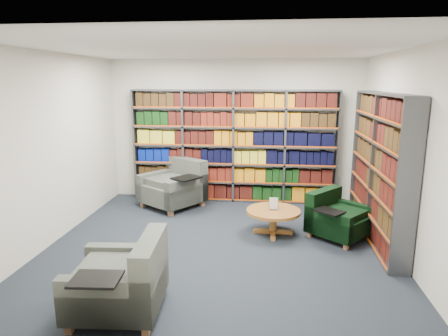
# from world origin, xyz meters

# --- Properties ---
(room_shell) EXTENTS (5.02, 5.02, 2.82)m
(room_shell) POSITION_xyz_m (0.00, 0.00, 1.40)
(room_shell) COLOR black
(room_shell) RESTS_ON ground
(bookshelf_back) EXTENTS (4.00, 0.28, 2.20)m
(bookshelf_back) POSITION_xyz_m (0.00, 2.34, 1.10)
(bookshelf_back) COLOR #47494F
(bookshelf_back) RESTS_ON ground
(bookshelf_right) EXTENTS (0.28, 2.50, 2.20)m
(bookshelf_right) POSITION_xyz_m (2.34, 0.60, 1.10)
(bookshelf_right) COLOR #47494F
(bookshelf_right) RESTS_ON ground
(chair_teal_left) EXTENTS (1.37, 1.37, 0.89)m
(chair_teal_left) POSITION_xyz_m (-1.08, 1.88, 0.36)
(chair_teal_left) COLOR #0B2330
(chair_teal_left) RESTS_ON ground
(chair_green_right) EXTENTS (1.10, 1.10, 0.71)m
(chair_green_right) POSITION_xyz_m (1.74, 0.60, 0.29)
(chair_green_right) COLOR black
(chair_green_right) RESTS_ON ground
(chair_teal_front) EXTENTS (0.97, 1.11, 0.83)m
(chair_teal_front) POSITION_xyz_m (-0.76, -1.80, 0.33)
(chair_teal_front) COLOR #0B2330
(chair_teal_front) RESTS_ON ground
(coffee_table) EXTENTS (0.85, 0.85, 0.60)m
(coffee_table) POSITION_xyz_m (0.78, 0.58, 0.32)
(coffee_table) COLOR olive
(coffee_table) RESTS_ON ground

